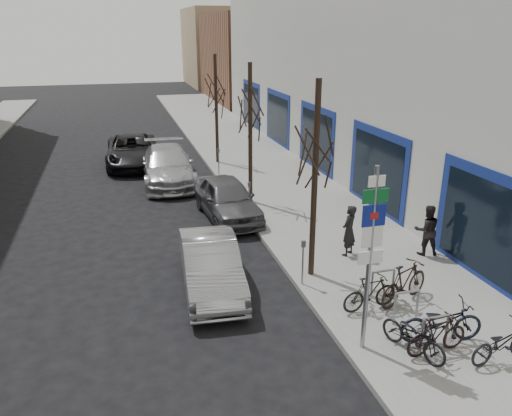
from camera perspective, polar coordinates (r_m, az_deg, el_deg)
ground at (r=10.78m, az=-0.05°, el=-18.20°), size 120.00×120.00×0.00m
sidewalk_east at (r=20.49m, az=4.51°, el=1.06°), size 5.00×70.00×0.15m
commercial_building at (r=30.98m, az=23.70°, el=15.19°), size 20.00×32.00×10.00m
brick_building_far at (r=50.62m, az=1.96°, el=16.81°), size 12.00×14.00×8.00m
tan_building_far at (r=65.16m, az=-1.78°, el=17.92°), size 13.00×12.00×9.00m
highway_sign_pole at (r=10.31m, az=12.96°, el=-4.67°), size 0.55×0.10×4.20m
bike_rack at (r=12.25m, az=16.82°, el=-10.36°), size 0.66×2.26×0.83m
tree_near at (r=12.91m, az=6.94°, el=8.34°), size 1.80×1.80×5.50m
tree_mid at (r=19.00m, az=-0.67°, el=12.14°), size 1.80×1.80×5.50m
tree_far at (r=25.29m, az=-4.63°, el=13.99°), size 1.80×1.80×5.50m
meter_front at (r=13.32m, az=5.40°, el=-5.73°), size 0.10×0.08×1.27m
meter_mid at (r=18.18m, az=-0.77°, el=1.46°), size 0.10×0.08×1.27m
meter_back at (r=23.33m, az=-4.29°, el=5.55°), size 0.10×0.08×1.27m
bike_near_left at (r=11.26m, az=17.63°, el=-13.44°), size 1.02×1.68×0.98m
bike_near_right at (r=11.43m, az=20.01°, el=-13.44°), size 1.52×0.55×0.91m
bike_mid_curb at (r=11.80m, az=20.47°, el=-11.75°), size 1.92×0.87×1.13m
bike_mid_inner at (r=12.58m, az=12.91°, el=-9.40°), size 1.55×0.61×0.92m
bike_far_curb at (r=11.71m, az=26.34°, el=-13.36°), size 1.64×0.67×0.97m
bike_far_inner at (r=13.05m, az=16.62°, el=-8.16°), size 1.88×1.23×1.10m
parked_car_front at (r=13.46m, az=-5.19°, el=-6.51°), size 1.76×4.28×1.38m
parked_car_mid at (r=18.38m, az=-3.30°, el=1.07°), size 2.04×4.47×1.49m
parked_car_back at (r=23.04m, az=-10.04°, el=4.81°), size 2.46×5.58×1.59m
lane_car at (r=26.50m, az=-13.96°, el=6.41°), size 2.73×5.56×1.52m
pedestrian_near at (r=15.21m, az=10.57°, el=-2.55°), size 0.69×0.65×1.58m
pedestrian_far at (r=15.86m, az=18.93°, el=-2.35°), size 0.67×0.53×1.60m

